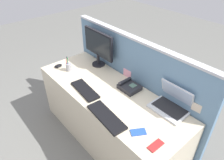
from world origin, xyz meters
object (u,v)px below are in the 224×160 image
object	(u,v)px
cell_phone_blue_case	(138,132)
cell_phone_red_case	(156,146)
desktop_monitor	(98,45)
keyboard_spare	(85,90)
computer_mouse_right_hand	(58,66)
desk_phone	(129,87)
keyboard_main	(106,117)
pen_cup	(69,67)
laptop	(172,103)

from	to	relation	value
cell_phone_blue_case	cell_phone_red_case	bearing A→B (deg)	32.44
desktop_monitor	keyboard_spare	xyz separation A→B (m)	(0.34, -0.45, -0.25)
cell_phone_red_case	cell_phone_blue_case	distance (m)	0.18
cell_phone_red_case	computer_mouse_right_hand	bearing A→B (deg)	-179.32
desk_phone	keyboard_main	xyz separation A→B (m)	(0.18, -0.46, -0.02)
computer_mouse_right_hand	pen_cup	world-z (taller)	pen_cup
keyboard_main	desktop_monitor	bearing A→B (deg)	151.38
desk_phone	computer_mouse_right_hand	size ratio (longest dim) A/B	2.07
keyboard_spare	pen_cup	distance (m)	0.47
cell_phone_blue_case	laptop	bearing A→B (deg)	121.48
computer_mouse_right_hand	cell_phone_blue_case	xyz separation A→B (m)	(1.37, -0.01, -0.01)
cell_phone_red_case	cell_phone_blue_case	bearing A→B (deg)	-177.65
keyboard_spare	pen_cup	size ratio (longest dim) A/B	2.09
cell_phone_red_case	laptop	bearing A→B (deg)	113.18
keyboard_spare	cell_phone_red_case	size ratio (longest dim) A/B	2.82
laptop	keyboard_main	xyz separation A→B (m)	(-0.30, -0.55, -0.05)
desktop_monitor	cell_phone_blue_case	bearing A→B (deg)	-21.65
keyboard_main	cell_phone_red_case	distance (m)	0.50
desktop_monitor	cell_phone_blue_case	world-z (taller)	desktop_monitor
desktop_monitor	laptop	size ratio (longest dim) A/B	1.48
desk_phone	cell_phone_red_case	distance (m)	0.75
computer_mouse_right_hand	desktop_monitor	bearing A→B (deg)	54.57
desktop_monitor	pen_cup	xyz separation A→B (m)	(-0.12, -0.36, -0.21)
computer_mouse_right_hand	cell_phone_blue_case	world-z (taller)	computer_mouse_right_hand
keyboard_spare	cell_phone_red_case	distance (m)	0.94
laptop	keyboard_spare	bearing A→B (deg)	-148.03
pen_cup	cell_phone_red_case	world-z (taller)	pen_cup
keyboard_spare	cell_phone_red_case	bearing A→B (deg)	6.38
pen_cup	computer_mouse_right_hand	bearing A→B (deg)	-159.59
keyboard_spare	pen_cup	bearing A→B (deg)	175.11
laptop	computer_mouse_right_hand	bearing A→B (deg)	-161.99
desk_phone	pen_cup	world-z (taller)	pen_cup
keyboard_spare	computer_mouse_right_hand	world-z (taller)	computer_mouse_right_hand
cell_phone_blue_case	desktop_monitor	bearing A→B (deg)	-170.64
keyboard_spare	cell_phone_blue_case	distance (m)	0.76
laptop	desk_phone	bearing A→B (deg)	-169.06
desk_phone	pen_cup	distance (m)	0.79
desktop_monitor	computer_mouse_right_hand	bearing A→B (deg)	-123.47
keyboard_spare	computer_mouse_right_hand	distance (m)	0.62
desktop_monitor	keyboard_spare	world-z (taller)	desktop_monitor
laptop	cell_phone_blue_case	world-z (taller)	laptop
laptop	cell_phone_red_case	size ratio (longest dim) A/B	2.43
pen_cup	cell_phone_blue_case	xyz separation A→B (m)	(1.21, -0.07, -0.05)
pen_cup	keyboard_main	bearing A→B (deg)	-10.12
keyboard_spare	computer_mouse_right_hand	bearing A→B (deg)	-176.87
keyboard_main	pen_cup	size ratio (longest dim) A/B	2.34
laptop	cell_phone_blue_case	xyz separation A→B (m)	(0.00, -0.46, -0.06)
keyboard_main	computer_mouse_right_hand	xyz separation A→B (m)	(-1.07, 0.10, 0.01)
laptop	computer_mouse_right_hand	size ratio (longest dim) A/B	3.37
cell_phone_red_case	cell_phone_blue_case	xyz separation A→B (m)	(-0.18, -0.00, 0.00)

